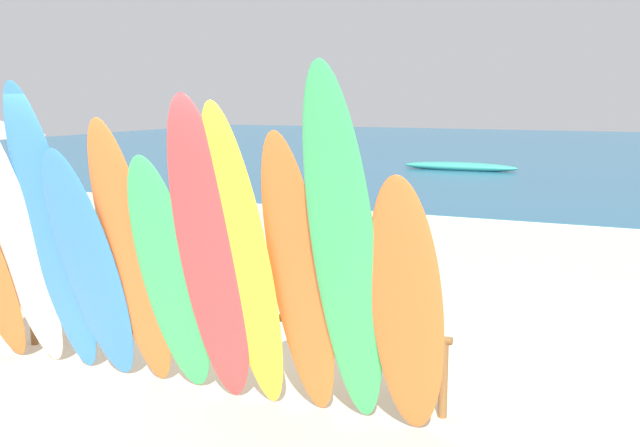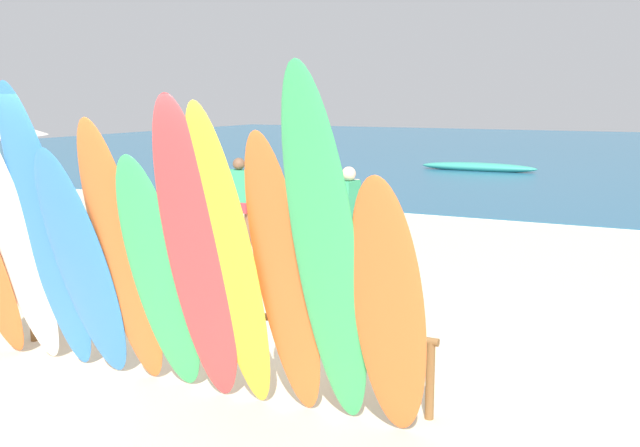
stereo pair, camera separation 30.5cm
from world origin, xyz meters
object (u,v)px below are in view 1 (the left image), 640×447
Objects in this scene: surfboard_green_5 at (171,279)px; surfboard_orange_8 at (299,281)px; surfboard_rack at (211,318)px; surfboard_blue_3 at (91,269)px; surfboard_blue_2 at (53,236)px; beachgoer_strolling at (231,196)px; beach_chair_striped at (99,242)px; beachgoer_photographing at (343,210)px; surfboard_white_1 at (18,244)px; surfboard_yellow_7 at (244,265)px; surfboard_orange_10 at (407,312)px; surfboard_orange_4 at (132,259)px; distant_boat at (460,167)px; surfboard_green_9 at (345,261)px; beach_chair_blue at (69,266)px; surfboard_red_6 at (210,259)px.

surfboard_green_5 is 0.92× the size of surfboard_orange_8.
surfboard_blue_3 reaches higher than surfboard_rack.
surfboard_blue_2 is 1.84× the size of beachgoer_strolling.
surfboard_rack is at bearing -12.78° from beach_chair_striped.
beachgoer_photographing is at bearing 86.51° from surfboard_blue_3.
surfboard_yellow_7 reaches higher than surfboard_white_1.
beach_chair_striped is (-5.65, 3.39, -0.58)m from surfboard_orange_10.
beachgoer_strolling is at bearing 119.24° from surfboard_rack.
surfboard_rack is at bearing 58.04° from surfboard_orange_4.
distant_boat is (-2.49, 19.17, -0.41)m from surfboard_rack.
distant_boat is at bearing 11.27° from beachgoer_photographing.
beach_chair_striped is (-3.10, -1.59, -0.43)m from beachgoer_photographing.
surfboard_blue_2 is 19.91m from distant_boat.
surfboard_orange_8 is at bearing -10.55° from beach_chair_striped.
surfboard_rack is 2.00× the size of surfboard_green_5.
beachgoer_photographing is at bearing 88.02° from surfboard_orange_4.
surfboard_rack is 0.79m from surfboard_green_5.
beachgoer_photographing is at bearing 108.02° from surfboard_yellow_7.
beachgoer_photographing is at bearing 51.67° from beach_chair_striped.
surfboard_orange_8 is (1.91, 0.06, 0.08)m from surfboard_blue_3.
surfboard_green_9 is (2.73, -0.10, 0.05)m from surfboard_blue_2.
beach_chair_blue is at bearing 118.48° from surfboard_white_1.
surfboard_blue_2 is 1.59m from surfboard_red_6.
beachgoer_photographing is (-0.21, 5.01, -0.31)m from surfboard_orange_4.
surfboard_orange_4 is 0.95× the size of surfboard_yellow_7.
distant_boat is at bearing 94.80° from surfboard_green_5.
surfboard_orange_8 is 0.82× the size of surfboard_green_9.
surfboard_yellow_7 is at bearing -0.50° from surfboard_red_6.
surfboard_blue_2 reaches higher than surfboard_yellow_7.
surfboard_red_6 is 0.29m from surfboard_yellow_7.
beach_chair_striped is (-2.51, 3.44, -0.88)m from surfboard_blue_2.
surfboard_yellow_7 reaches higher than surfboard_green_5.
surfboard_orange_10 is 5.60m from beachgoer_photographing.
surfboard_blue_2 reaches higher than surfboard_orange_4.
surfboard_green_5 is 0.49m from surfboard_red_6.
surfboard_green_9 reaches higher than surfboard_orange_4.
surfboard_blue_3 is at bearing 174.00° from surfboard_green_9.
surfboard_rack is at bearing 155.84° from surfboard_orange_8.
surfboard_blue_2 is at bearing -176.58° from surfboard_yellow_7.
beachgoer_photographing is at bearing 73.37° from surfboard_white_1.
surfboard_rack is 0.95m from surfboard_orange_4.
surfboard_blue_2 is 1.88m from surfboard_yellow_7.
surfboard_red_6 is 4.11m from beach_chair_blue.
distant_boat is (0.38, 14.03, -0.71)m from beachgoer_strolling.
beachgoer_photographing is (-2.55, 4.99, -0.15)m from surfboard_orange_10.
surfboard_orange_8 is at bearing -1.49° from surfboard_green_5.
surfboard_orange_8 is at bearing 121.84° from beachgoer_strolling.
surfboard_orange_4 is 0.80m from surfboard_red_6.
beachgoer_photographing is (2.33, -0.77, 0.01)m from beachgoer_strolling.
beach_chair_blue is (-3.70, 2.10, -0.80)m from surfboard_yellow_7.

